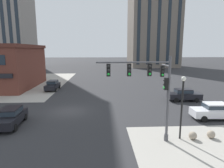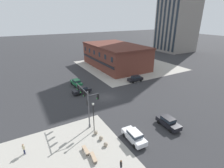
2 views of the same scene
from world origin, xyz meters
TOP-DOWN VIEW (x-y plane):
  - ground_plane at (0.00, 0.00)m, footprint 320.00×320.00m
  - traffic_signal_main at (7.59, -7.53)m, footprint 5.54×2.09m
  - bollard_sphere_curb_a at (10.97, -7.61)m, footprint 0.63×0.63m
  - bollard_sphere_curb_b at (12.54, -7.46)m, footprint 0.63×0.63m
  - street_lamp_corner_near at (10.00, -7.44)m, footprint 0.36×0.36m
  - car_main_northbound_near at (-4.69, -3.98)m, footprint 2.09×4.50m
  - car_main_northbound_far at (15.23, -3.32)m, footprint 4.47×2.03m
  - car_main_southbound_near at (-4.87, 12.13)m, footprint 1.95×4.43m
  - car_main_southbound_far at (15.16, 3.81)m, footprint 4.48×2.06m

SIDE VIEW (x-z plane):
  - ground_plane at x=0.00m, z-range 0.00..0.00m
  - bollard_sphere_curb_a at x=10.97m, z-range 0.00..0.63m
  - bollard_sphere_curb_b at x=12.54m, z-range 0.00..0.63m
  - car_main_northbound_near at x=-4.69m, z-range 0.08..1.76m
  - car_main_northbound_far at x=15.23m, z-range 0.08..1.76m
  - car_main_southbound_near at x=-4.87m, z-range 0.08..1.76m
  - car_main_southbound_far at x=15.16m, z-range 0.08..1.76m
  - street_lamp_corner_near at x=10.00m, z-range 0.67..5.69m
  - traffic_signal_main at x=7.59m, z-range 1.18..7.73m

